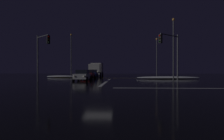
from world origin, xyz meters
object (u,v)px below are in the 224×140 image
at_px(sedan_red, 88,74).
at_px(streetlamp_right_near, 173,44).
at_px(box_truck, 97,69).
at_px(sedan_silver, 82,75).
at_px(traffic_signal_nw, 42,49).
at_px(traffic_signal_ne, 171,48).
at_px(streetlamp_right_far, 157,54).
at_px(sedan_blue, 92,74).
at_px(streetlamp_left_far, 71,52).

bearing_deg(sedan_red, streetlamp_right_near, -9.22).
bearing_deg(streetlamp_right_near, box_truck, 132.47).
distance_m(sedan_silver, traffic_signal_nw, 6.46).
height_order(box_truck, traffic_signal_nw, traffic_signal_nw).
relative_size(traffic_signal_nw, traffic_signal_ne, 1.01).
bearing_deg(streetlamp_right_far, box_truck, -177.39).
bearing_deg(sedan_red, box_truck, 90.89).
relative_size(sedan_blue, traffic_signal_nw, 0.69).
xyz_separation_m(sedan_red, sedan_blue, (-0.05, 5.44, 0.00)).
bearing_deg(traffic_signal_ne, sedan_silver, 167.67).
bearing_deg(box_truck, traffic_signal_ne, -60.71).
height_order(box_truck, streetlamp_right_near, streetlamp_right_near).
relative_size(sedan_silver, box_truck, 0.52).
height_order(sedan_red, streetlamp_left_far, streetlamp_left_far).
distance_m(box_truck, streetlamp_right_near, 21.17).
height_order(sedan_red, traffic_signal_nw, traffic_signal_nw).
bearing_deg(box_truck, traffic_signal_nw, -101.73).
bearing_deg(streetlamp_left_far, streetlamp_right_near, -38.35).
height_order(box_truck, streetlamp_left_far, streetlamp_left_far).
height_order(sedan_red, traffic_signal_ne, traffic_signal_ne).
height_order(traffic_signal_ne, streetlamp_right_near, streetlamp_right_near).
relative_size(sedan_silver, streetlamp_right_near, 0.45).
relative_size(sedan_blue, streetlamp_left_far, 0.43).
bearing_deg(box_truck, sedan_red, -89.11).
height_order(sedan_silver, sedan_red, same).
distance_m(sedan_silver, traffic_signal_ne, 12.54).
bearing_deg(box_truck, streetlamp_right_far, 2.61).
distance_m(sedan_blue, streetlamp_left_far, 11.55).
relative_size(sedan_red, box_truck, 0.52).
xyz_separation_m(sedan_silver, sedan_red, (-0.22, 6.05, 0.00)).
height_order(sedan_silver, box_truck, box_truck).
height_order(sedan_blue, traffic_signal_ne, traffic_signal_ne).
distance_m(streetlamp_left_far, streetlamp_right_near, 25.79).
bearing_deg(sedan_silver, streetlamp_right_near, 15.56).
xyz_separation_m(sedan_red, streetlamp_right_near, (13.85, -2.25, 4.72)).
bearing_deg(sedan_red, traffic_signal_nw, -119.00).
bearing_deg(streetlamp_right_near, sedan_silver, -164.44).
bearing_deg(streetlamp_right_far, streetlamp_right_near, -90.00).
xyz_separation_m(traffic_signal_nw, traffic_signal_ne, (16.66, -0.18, 0.00)).
bearing_deg(streetlamp_right_near, traffic_signal_nw, -161.53).
bearing_deg(sedan_blue, traffic_signal_nw, -108.43).
distance_m(box_truck, streetlamp_right_far, 14.49).
distance_m(traffic_signal_nw, streetlamp_right_far, 28.92).
bearing_deg(traffic_signal_nw, box_truck, 78.27).
distance_m(sedan_red, box_truck, 13.14).
xyz_separation_m(sedan_red, streetlamp_right_far, (13.85, 13.75, 4.34)).
bearing_deg(sedan_silver, sedan_blue, 91.35).
bearing_deg(traffic_signal_ne, sedan_red, 144.28).
xyz_separation_m(streetlamp_right_near, streetlamp_right_far, (0.00, 16.00, -0.38)).
bearing_deg(streetlamp_right_far, sedan_silver, -124.56).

